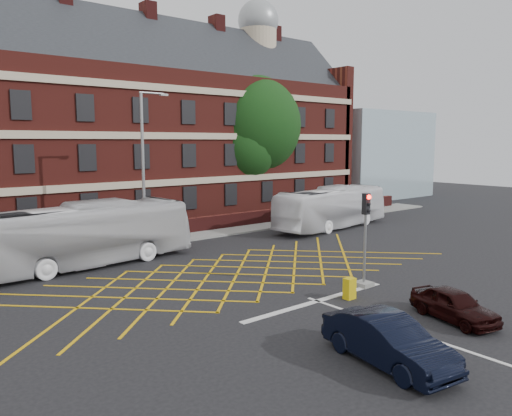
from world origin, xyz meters
TOP-DOWN VIEW (x-y plane):
  - ground at (0.00, 0.00)m, footprint 120.00×120.00m
  - victorian_building at (0.25, 22.00)m, footprint 51.00×12.17m
  - boundary_wall at (0.00, 13.00)m, footprint 56.00×0.50m
  - far_pavement at (0.00, 12.00)m, footprint 60.00×3.00m
  - glass_block at (34.00, 21.00)m, footprint 14.00×10.00m
  - box_junction_hatching at (0.00, 2.00)m, footprint 8.22×8.22m
  - stop_line at (0.00, -3.50)m, footprint 8.00×0.30m
  - centre_line at (0.00, -10.00)m, footprint 0.15×14.00m
  - bus_left at (-5.43, 8.38)m, footprint 12.34×3.78m
  - bus_right at (13.74, 8.07)m, footprint 11.53×4.05m
  - car_navy at (-2.69, -8.90)m, footprint 2.21×4.61m
  - car_maroon at (2.27, -8.24)m, footprint 2.25×3.75m
  - deciduous_tree at (14.11, 18.42)m, footprint 9.13×9.13m
  - traffic_light_near at (3.22, -3.35)m, footprint 0.70×0.70m
  - street_lamp at (-0.93, 9.84)m, footprint 2.25×1.00m
  - utility_cabinet at (1.27, -4.13)m, footprint 0.48×0.35m

SIDE VIEW (x-z plane):
  - ground at x=0.00m, z-range 0.00..0.00m
  - box_junction_hatching at x=0.00m, z-range 0.00..0.02m
  - stop_line at x=0.00m, z-range 0.00..0.02m
  - centre_line at x=0.00m, z-range 0.00..0.02m
  - far_pavement at x=0.00m, z-range 0.00..0.12m
  - utility_cabinet at x=1.27m, z-range 0.00..0.89m
  - boundary_wall at x=0.00m, z-range 0.00..1.10m
  - car_maroon at x=2.27m, z-range 0.00..1.20m
  - car_navy at x=-2.69m, z-range 0.00..1.46m
  - bus_right at x=13.74m, z-range 0.00..3.14m
  - bus_left at x=-5.43m, z-range 0.00..3.39m
  - traffic_light_near at x=3.22m, z-range -0.37..3.90m
  - street_lamp at x=-0.93m, z-range -1.43..8.04m
  - glass_block at x=34.00m, z-range 0.00..10.00m
  - deciduous_tree at x=14.11m, z-range 1.11..13.72m
  - victorian_building at x=0.25m, z-range -2.36..18.04m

